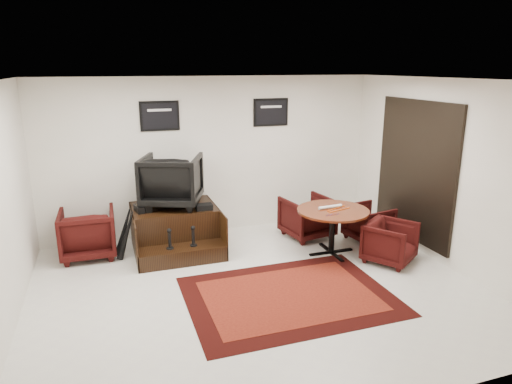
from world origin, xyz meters
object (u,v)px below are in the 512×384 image
Objects in this scene: table_chair_window at (369,221)px; table_chair_corner at (390,240)px; table_chair_back at (307,215)px; shine_chair at (172,178)px; meeting_table at (333,215)px; shine_podium at (175,230)px; armchair_side at (88,231)px.

table_chair_window is 0.95m from table_chair_corner.
table_chair_corner is at bearing 108.22° from table_chair_back.
shine_chair is 1.17× the size of table_chair_back.
table_chair_corner is (3.07, -1.77, -0.83)m from shine_chair.
meeting_table is 0.87m from table_chair_back.
shine_chair is at bearing 90.00° from shine_podium.
meeting_table reaches higher than table_chair_window.
table_chair_back is 1.08m from table_chair_window.
table_chair_corner is (-0.20, -0.92, 0.01)m from table_chair_window.
shine_podium is 0.87m from shine_chair.
meeting_table is (3.75, -1.16, 0.23)m from armchair_side.
shine_podium is 1.38m from armchair_side.
table_chair_back is 1.16× the size of table_chair_window.
table_chair_back is (-0.06, 0.83, -0.26)m from meeting_table.
armchair_side is 0.75× the size of meeting_table.
table_chair_back reaches higher than meeting_table.
armchair_side is 4.78m from table_chair_corner.
shine_chair is 2.47m from table_chair_back.
table_chair_corner is (3.07, -1.63, 0.03)m from shine_podium.
armchair_side is at bearing 22.04° from shine_chair.
shine_podium reaches higher than table_chair_window.
shine_podium is 1.76× the size of table_chair_back.
table_chair_back is at bearing -5.02° from shine_podium.
table_chair_back is at bearing 83.22° from table_chair_corner.
meeting_table is at bearing 163.84° from armchair_side.
table_chair_back is at bearing 175.91° from armchair_side.
armchair_side is 1.20× the size of table_chair_corner.
table_chair_corner is at bearing -40.63° from meeting_table.
armchair_side is at bearing 69.43° from table_chair_window.
armchair_side is 1.06× the size of table_chair_back.
table_chair_back is (3.69, -0.33, -0.02)m from armchair_side.
shine_podium is 2.00× the size of table_chair_corner.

